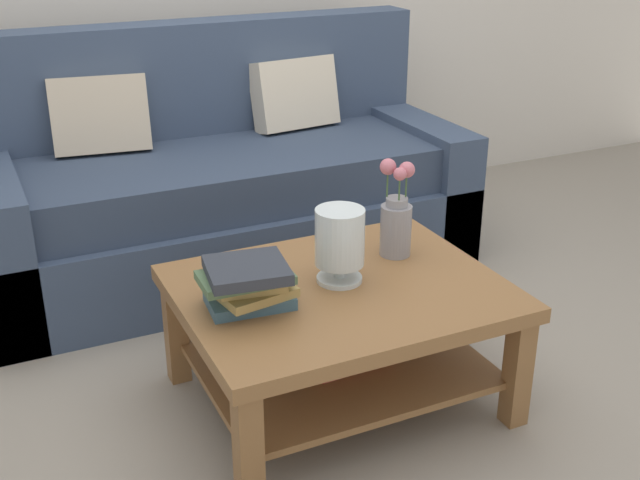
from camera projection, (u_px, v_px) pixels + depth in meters
ground_plane at (330, 355)px, 2.97m from camera, size 10.00×10.00×0.00m
couch at (222, 188)px, 3.59m from camera, size 2.12×0.90×1.06m
coffee_table at (340, 318)px, 2.59m from camera, size 1.02×0.82×0.43m
book_stack_main at (249, 284)px, 2.38m from camera, size 0.29×0.26×0.15m
glass_hurricane_vase at (340, 240)px, 2.52m from camera, size 0.16×0.16×0.25m
flower_pitcher at (396, 219)px, 2.72m from camera, size 0.11×0.11×0.34m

